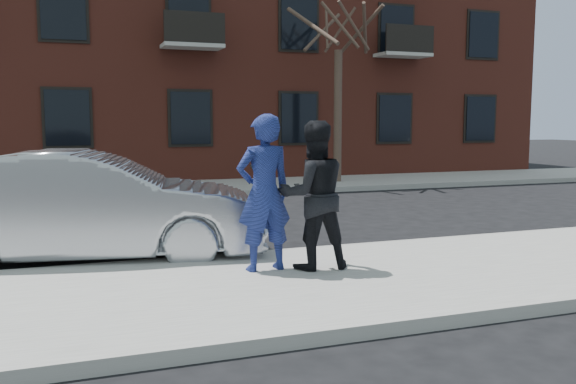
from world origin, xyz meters
name	(u,v)px	position (x,y,z in m)	size (l,w,h in m)	color
ground	(372,280)	(0.00, 0.00, 0.00)	(100.00, 100.00, 0.00)	black
near_sidewalk	(381,279)	(0.00, -0.25, 0.07)	(50.00, 3.50, 0.15)	gray
near_curb	(325,251)	(0.00, 1.55, 0.07)	(50.00, 0.10, 0.15)	#999691
far_sidewalk	(199,188)	(0.00, 11.25, 0.07)	(50.00, 3.50, 0.15)	gray
far_curb	(212,194)	(0.00, 9.45, 0.07)	(50.00, 0.10, 0.15)	#999691
apartment_building	(212,21)	(2.00, 18.00, 6.16)	(24.30, 10.30, 12.30)	maroon
street_tree	(339,12)	(4.50, 11.00, 5.52)	(3.60, 3.60, 6.80)	#33251E
silver_sedan	(90,207)	(-3.45, 2.30, 0.83)	(1.76, 5.05, 1.67)	#999BA3
man_hoodie	(264,193)	(-1.36, 0.43, 1.17)	(0.78, 0.56, 2.04)	navy
man_peacoat	(313,195)	(-0.72, 0.31, 1.12)	(0.99, 0.80, 1.95)	black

